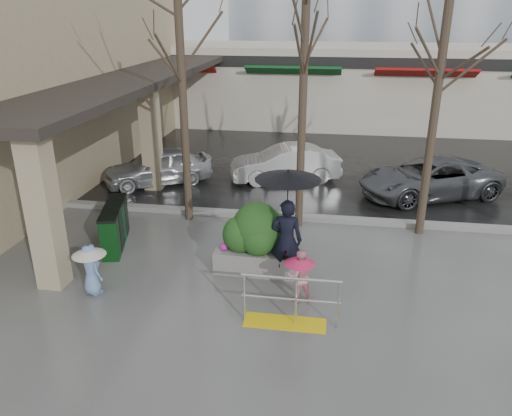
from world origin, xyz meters
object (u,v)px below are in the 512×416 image
(handrail, at_px, (288,307))
(woman, at_px, (287,217))
(child_pink, at_px, (299,272))
(planter, at_px, (258,238))
(tree_midwest, at_px, (305,30))
(news_boxes, at_px, (115,226))
(car_a, at_px, (158,167))
(car_c, at_px, (429,178))
(tree_west, at_px, (180,35))
(tree_mideast, at_px, (443,47))
(child_blue, at_px, (90,264))
(car_b, at_px, (285,164))

(handrail, height_order, woman, woman)
(child_pink, distance_m, planter, 1.63)
(tree_midwest, distance_m, news_boxes, 6.85)
(car_a, height_order, car_c, same)
(child_pink, xyz_separation_m, car_c, (3.68, 6.92, -0.02))
(tree_west, distance_m, news_boxes, 5.15)
(tree_west, relative_size, child_pink, 5.92)
(handrail, height_order, car_c, car_c)
(handrail, height_order, tree_mideast, tree_mideast)
(handrail, height_order, tree_midwest, tree_midwest)
(car_a, bearing_deg, planter, 6.60)
(news_boxes, bearing_deg, child_pink, -36.23)
(tree_midwest, bearing_deg, child_blue, -133.38)
(tree_mideast, bearing_deg, woman, -137.81)
(handrail, relative_size, tree_midwest, 0.27)
(car_a, bearing_deg, tree_midwest, 29.26)
(news_boxes, bearing_deg, planter, -24.98)
(tree_mideast, distance_m, child_pink, 6.48)
(child_pink, distance_m, car_c, 7.84)
(tree_mideast, relative_size, car_b, 1.70)
(woman, relative_size, news_boxes, 1.30)
(tree_west, relative_size, car_a, 1.84)
(tree_west, distance_m, planter, 5.62)
(car_c, bearing_deg, tree_midwest, -76.08)
(woman, xyz_separation_m, planter, (-0.70, 0.36, -0.73))
(planter, distance_m, car_c, 7.42)
(woman, height_order, planter, woman)
(child_blue, bearing_deg, handrail, -154.69)
(tree_mideast, bearing_deg, child_blue, -149.66)
(tree_mideast, xyz_separation_m, child_pink, (-3.00, -3.91, -4.21))
(tree_midwest, height_order, tree_mideast, tree_midwest)
(handrail, distance_m, planter, 2.35)
(handrail, relative_size, car_b, 0.50)
(tree_mideast, distance_m, woman, 5.64)
(tree_mideast, relative_size, car_a, 1.76)
(news_boxes, bearing_deg, car_a, 81.43)
(tree_midwest, bearing_deg, planter, -105.92)
(handrail, xyz_separation_m, tree_mideast, (3.14, 4.80, 4.48))
(tree_west, xyz_separation_m, tree_midwest, (3.20, 0.00, 0.15))
(tree_mideast, bearing_deg, child_pink, -127.52)
(tree_midwest, bearing_deg, tree_mideast, -0.00)
(planter, distance_m, car_a, 7.05)
(woman, distance_m, car_c, 7.34)
(news_boxes, relative_size, car_c, 0.44)
(handrail, xyz_separation_m, tree_midwest, (-0.16, 4.80, 4.86))
(news_boxes, bearing_deg, car_c, 15.53)
(tree_west, distance_m, car_c, 8.97)
(planter, xyz_separation_m, news_boxes, (-3.80, 0.68, -0.24))
(child_pink, relative_size, car_a, 0.31)
(car_a, bearing_deg, handrail, 3.07)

